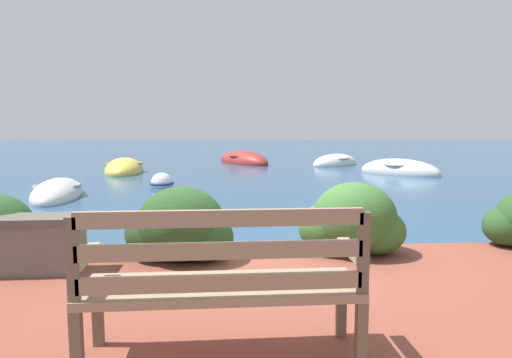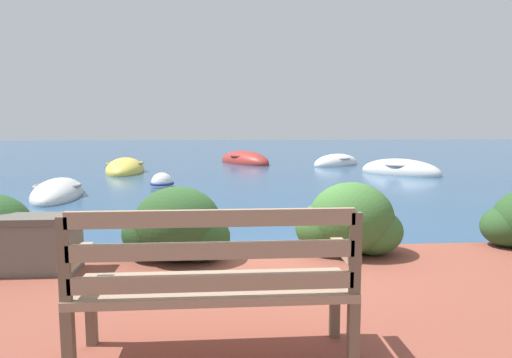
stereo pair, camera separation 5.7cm
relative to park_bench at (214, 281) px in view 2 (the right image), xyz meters
name	(u,v)px [view 2 (the right image)]	position (x,y,z in m)	size (l,w,h in m)	color
ground_plane	(280,265)	(0.69, 2.45, -0.71)	(80.00, 80.00, 0.00)	navy
park_bench	(214,281)	(0.00, 0.00, 0.00)	(1.61, 0.48, 0.93)	brown
hedge_clump_left	(176,228)	(-0.42, 2.04, -0.16)	(1.10, 0.79, 0.75)	#284C23
hedge_clump_centre	(349,223)	(1.39, 2.13, -0.16)	(1.12, 0.81, 0.76)	#38662D
rowboat_nearest	(58,194)	(-3.55, 7.66, -0.65)	(1.33, 2.73, 0.69)	silver
rowboat_mid	(400,172)	(5.70, 11.53, -0.63)	(2.58, 2.64, 0.85)	silver
rowboat_far	(125,170)	(-3.16, 12.75, -0.63)	(1.46, 2.87, 0.83)	#DBC64C
rowboat_outer	(336,163)	(4.44, 14.74, -0.64)	(2.46, 2.24, 0.76)	silver
rowboat_distant	(244,161)	(0.94, 15.84, -0.63)	(2.51, 3.20, 0.89)	#9E2D28
mooring_buoy	(162,183)	(-1.47, 9.02, -0.61)	(0.61, 0.61, 0.55)	white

